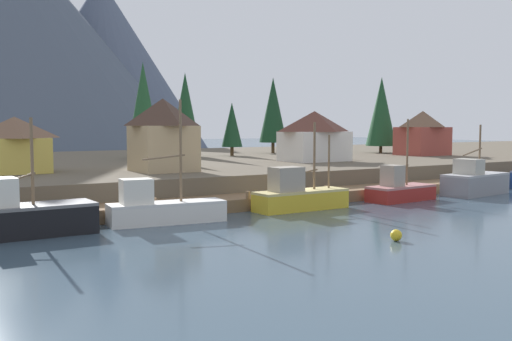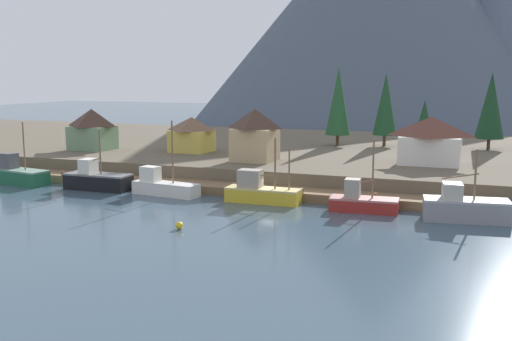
{
  "view_description": "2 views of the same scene",
  "coord_description": "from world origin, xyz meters",
  "px_view_note": "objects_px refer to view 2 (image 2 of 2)",
  "views": [
    {
      "loc": [
        -28.34,
        -39.69,
        6.88
      ],
      "look_at": [
        -1.84,
        2.41,
        3.03
      ],
      "focal_mm": 41.25,
      "sensor_mm": 36.0,
      "label": 1
    },
    {
      "loc": [
        22.21,
        -60.63,
        13.54
      ],
      "look_at": [
        -1.76,
        1.18,
        3.04
      ],
      "focal_mm": 41.56,
      "sensor_mm": 36.0,
      "label": 2
    }
  ],
  "objects_px": {
    "house_green": "(92,129)",
    "conifer_mid_right": "(385,104)",
    "fishing_boat_white": "(163,186)",
    "conifer_near_right": "(338,101)",
    "fishing_boat_red": "(362,202)",
    "fishing_boat_grey": "(464,208)",
    "fishing_boat_green": "(18,175)",
    "house_white": "(431,140)",
    "fishing_boat_yellow": "(261,192)",
    "fishing_boat_black": "(97,180)",
    "house_tan": "(255,134)",
    "conifer_near_left": "(491,106)",
    "channel_buoy": "(179,226)",
    "house_yellow": "(192,134)",
    "conifer_back_left": "(424,121)"
  },
  "relations": [
    {
      "from": "house_green",
      "to": "conifer_mid_right",
      "type": "bearing_deg",
      "value": 26.75
    },
    {
      "from": "fishing_boat_white",
      "to": "conifer_near_right",
      "type": "relative_size",
      "value": 0.69
    },
    {
      "from": "house_green",
      "to": "fishing_boat_red",
      "type": "bearing_deg",
      "value": -20.0
    },
    {
      "from": "fishing_boat_grey",
      "to": "house_green",
      "type": "height_order",
      "value": "house_green"
    },
    {
      "from": "fishing_boat_green",
      "to": "conifer_near_right",
      "type": "bearing_deg",
      "value": 55.32
    },
    {
      "from": "fishing_boat_red",
      "to": "conifer_near_right",
      "type": "relative_size",
      "value": 0.59
    },
    {
      "from": "fishing_boat_white",
      "to": "house_white",
      "type": "distance_m",
      "value": 34.06
    },
    {
      "from": "fishing_boat_yellow",
      "to": "fishing_boat_red",
      "type": "height_order",
      "value": "fishing_boat_red"
    },
    {
      "from": "fishing_boat_black",
      "to": "conifer_mid_right",
      "type": "xyz_separation_m",
      "value": [
        28.51,
        36.94,
        8.05
      ]
    },
    {
      "from": "house_tan",
      "to": "house_white",
      "type": "bearing_deg",
      "value": 12.94
    },
    {
      "from": "fishing_boat_black",
      "to": "conifer_mid_right",
      "type": "bearing_deg",
      "value": 51.4
    },
    {
      "from": "conifer_near_left",
      "to": "channel_buoy",
      "type": "distance_m",
      "value": 58.33
    },
    {
      "from": "fishing_boat_white",
      "to": "conifer_mid_right",
      "type": "height_order",
      "value": "conifer_mid_right"
    },
    {
      "from": "conifer_mid_right",
      "to": "house_tan",
      "type": "bearing_deg",
      "value": -119.86
    },
    {
      "from": "fishing_boat_green",
      "to": "fishing_boat_white",
      "type": "height_order",
      "value": "fishing_boat_white"
    },
    {
      "from": "fishing_boat_grey",
      "to": "house_green",
      "type": "distance_m",
      "value": 57.39
    },
    {
      "from": "house_tan",
      "to": "house_yellow",
      "type": "relative_size",
      "value": 1.18
    },
    {
      "from": "fishing_boat_black",
      "to": "conifer_back_left",
      "type": "relative_size",
      "value": 1.08
    },
    {
      "from": "fishing_boat_green",
      "to": "fishing_boat_yellow",
      "type": "relative_size",
      "value": 1.03
    },
    {
      "from": "conifer_near_right",
      "to": "channel_buoy",
      "type": "height_order",
      "value": "conifer_near_right"
    },
    {
      "from": "conifer_near_left",
      "to": "fishing_boat_green",
      "type": "bearing_deg",
      "value": -145.25
    },
    {
      "from": "conifer_mid_right",
      "to": "channel_buoy",
      "type": "bearing_deg",
      "value": -101.36
    },
    {
      "from": "house_yellow",
      "to": "house_green",
      "type": "relative_size",
      "value": 0.92
    },
    {
      "from": "conifer_near_left",
      "to": "conifer_mid_right",
      "type": "bearing_deg",
      "value": -175.01
    },
    {
      "from": "fishing_boat_red",
      "to": "house_tan",
      "type": "xyz_separation_m",
      "value": [
        -17.13,
        13.83,
        5.04
      ]
    },
    {
      "from": "conifer_near_left",
      "to": "house_yellow",
      "type": "bearing_deg",
      "value": -155.2
    },
    {
      "from": "fishing_boat_black",
      "to": "house_white",
      "type": "distance_m",
      "value": 41.9
    },
    {
      "from": "fishing_boat_grey",
      "to": "conifer_near_right",
      "type": "distance_m",
      "value": 41.66
    },
    {
      "from": "fishing_boat_white",
      "to": "fishing_boat_grey",
      "type": "height_order",
      "value": "fishing_boat_white"
    },
    {
      "from": "fishing_boat_white",
      "to": "conifer_near_left",
      "type": "distance_m",
      "value": 52.55
    },
    {
      "from": "fishing_boat_black",
      "to": "channel_buoy",
      "type": "distance_m",
      "value": 22.72
    },
    {
      "from": "house_tan",
      "to": "conifer_near_right",
      "type": "relative_size",
      "value": 0.55
    },
    {
      "from": "fishing_boat_grey",
      "to": "fishing_boat_yellow",
      "type": "bearing_deg",
      "value": 169.58
    },
    {
      "from": "fishing_boat_green",
      "to": "house_green",
      "type": "height_order",
      "value": "house_green"
    },
    {
      "from": "fishing_boat_black",
      "to": "house_tan",
      "type": "distance_m",
      "value": 21.06
    },
    {
      "from": "fishing_boat_black",
      "to": "fishing_boat_grey",
      "type": "xyz_separation_m",
      "value": [
        42.14,
        -0.59,
        0.07
      ]
    },
    {
      "from": "conifer_back_left",
      "to": "conifer_near_right",
      "type": "bearing_deg",
      "value": -178.73
    },
    {
      "from": "fishing_boat_red",
      "to": "conifer_near_left",
      "type": "bearing_deg",
      "value": 68.14
    },
    {
      "from": "fishing_boat_grey",
      "to": "channel_buoy",
      "type": "bearing_deg",
      "value": -160.07
    },
    {
      "from": "fishing_boat_white",
      "to": "house_tan",
      "type": "height_order",
      "value": "house_tan"
    },
    {
      "from": "fishing_boat_grey",
      "to": "conifer_mid_right",
      "type": "height_order",
      "value": "conifer_mid_right"
    },
    {
      "from": "fishing_boat_grey",
      "to": "fishing_boat_white",
      "type": "bearing_deg",
      "value": 170.78
    },
    {
      "from": "fishing_boat_black",
      "to": "conifer_mid_right",
      "type": "distance_m",
      "value": 47.35
    },
    {
      "from": "house_green",
      "to": "channel_buoy",
      "type": "bearing_deg",
      "value": -43.64
    },
    {
      "from": "fishing_boat_white",
      "to": "conifer_near_right",
      "type": "xyz_separation_m",
      "value": [
        12.26,
        34.55,
        8.61
      ]
    },
    {
      "from": "fishing_boat_grey",
      "to": "house_yellow",
      "type": "relative_size",
      "value": 1.41
    },
    {
      "from": "fishing_boat_red",
      "to": "conifer_near_left",
      "type": "distance_m",
      "value": 41.01
    },
    {
      "from": "conifer_mid_right",
      "to": "house_yellow",
      "type": "bearing_deg",
      "value": -145.32
    },
    {
      "from": "fishing_boat_grey",
      "to": "house_yellow",
      "type": "bearing_deg",
      "value": 144.94
    },
    {
      "from": "fishing_boat_green",
      "to": "house_green",
      "type": "relative_size",
      "value": 1.35
    }
  ]
}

